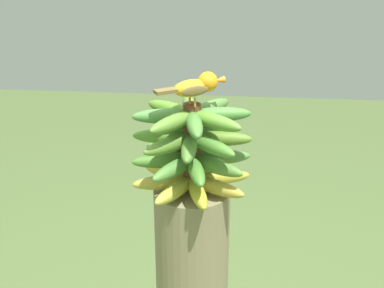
{
  "coord_description": "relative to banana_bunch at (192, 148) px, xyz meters",
  "views": [
    {
      "loc": [
        0.11,
        -1.15,
        1.61
      ],
      "look_at": [
        0.0,
        0.0,
        1.13
      ],
      "focal_mm": 49.37,
      "sensor_mm": 36.0,
      "label": 1
    }
  ],
  "objects": [
    {
      "name": "banana_bunch",
      "position": [
        0.0,
        0.0,
        0.0
      ],
      "size": [
        0.29,
        0.29,
        0.22
      ],
      "color": "brown",
      "rests_on": "banana_tree"
    },
    {
      "name": "perched_bird",
      "position": [
        0.01,
        -0.0,
        0.16
      ],
      "size": [
        0.16,
        0.11,
        0.07
      ],
      "color": "#C68933",
      "rests_on": "banana_bunch"
    }
  ]
}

